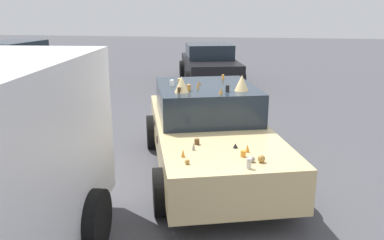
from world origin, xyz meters
The scene contains 4 objects.
ground_plane centered at (0.00, 0.00, 0.00)m, with size 60.00×60.00×0.00m, color #47474C.
art_car_decorated centered at (0.08, 0.02, 0.70)m, with size 4.65×2.89×1.67m.
parked_sedan_far_right centered at (8.16, 0.82, 0.69)m, with size 4.31×2.69×1.39m.
parked_sedan_far_left centered at (6.85, 7.78, 0.75)m, with size 4.69×2.39×1.51m.
Camera 1 is at (-6.33, -0.60, 2.73)m, focal length 37.53 mm.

